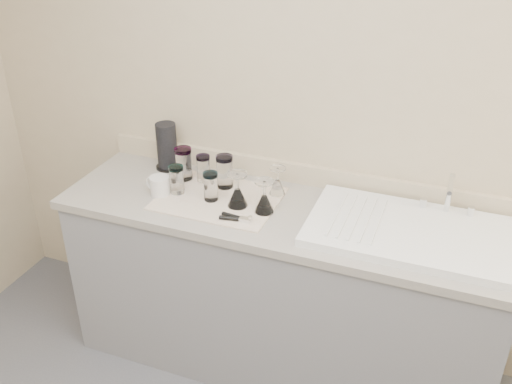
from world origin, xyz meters
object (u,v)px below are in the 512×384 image
at_px(sink_unit, 407,231).
at_px(goblet_front_left, 238,195).
at_px(tumbler_cyan, 203,168).
at_px(white_mug, 159,186).
at_px(tumbler_purple, 225,171).
at_px(paper_towel_roll, 167,147).
at_px(tumbler_magenta, 177,179).
at_px(tumbler_lavender, 211,186).
at_px(tumbler_teal, 184,163).
at_px(goblet_back_right, 277,185).
at_px(can_opener, 236,218).
at_px(goblet_front_right, 264,201).

bearing_deg(sink_unit, goblet_front_left, -176.57).
height_order(tumbler_cyan, white_mug, tumbler_cyan).
xyz_separation_m(tumbler_purple, paper_towel_roll, (-0.36, 0.10, 0.03)).
relative_size(tumbler_magenta, tumbler_lavender, 1.00).
bearing_deg(tumbler_cyan, tumbler_teal, -170.45).
height_order(goblet_front_left, paper_towel_roll, paper_towel_roll).
height_order(goblet_back_right, paper_towel_roll, paper_towel_roll).
relative_size(goblet_back_right, can_opener, 0.93).
bearing_deg(goblet_front_left, can_opener, -70.22).
bearing_deg(paper_towel_roll, goblet_front_left, -26.43).
bearing_deg(tumbler_teal, tumbler_magenta, -76.24).
relative_size(tumbler_lavender, goblet_front_left, 0.84).
relative_size(tumbler_lavender, white_mug, 1.01).
height_order(white_mug, paper_towel_roll, paper_towel_roll).
bearing_deg(tumbler_teal, goblet_front_left, -23.28).
height_order(tumbler_magenta, goblet_front_right, goblet_front_right).
relative_size(tumbler_purple, can_opener, 1.11).
bearing_deg(white_mug, tumbler_magenta, 28.08).
bearing_deg(goblet_front_left, white_mug, -175.94).
height_order(goblet_front_left, goblet_front_right, goblet_front_left).
relative_size(can_opener, paper_towel_roll, 0.60).
bearing_deg(tumbler_cyan, sink_unit, -6.88).
bearing_deg(tumbler_magenta, tumbler_lavender, -1.39).
relative_size(tumbler_purple, paper_towel_roll, 0.67).
xyz_separation_m(white_mug, paper_towel_roll, (-0.10, 0.27, 0.07)).
relative_size(tumbler_teal, goblet_front_left, 1.00).
relative_size(tumbler_lavender, goblet_front_right, 0.89).
height_order(tumbler_lavender, goblet_front_left, goblet_front_left).
distance_m(goblet_front_left, can_opener, 0.13).
relative_size(sink_unit, goblet_back_right, 6.07).
height_order(goblet_front_right, can_opener, goblet_front_right).
xyz_separation_m(goblet_front_left, can_opener, (0.04, -0.12, -0.05)).
height_order(tumbler_cyan, tumbler_lavender, tumbler_lavender).
height_order(tumbler_magenta, white_mug, tumbler_magenta).
bearing_deg(can_opener, white_mug, 168.07).
distance_m(tumbler_purple, paper_towel_roll, 0.38).
xyz_separation_m(tumbler_purple, goblet_back_right, (0.26, 0.03, -0.04)).
distance_m(goblet_front_right, can_opener, 0.15).
relative_size(tumbler_cyan, tumbler_magenta, 0.97).
distance_m(tumbler_purple, white_mug, 0.31).
bearing_deg(tumbler_teal, paper_towel_roll, 146.57).
bearing_deg(can_opener, tumbler_magenta, 159.96).
bearing_deg(tumbler_cyan, tumbler_lavender, -54.33).
distance_m(tumbler_purple, tumbler_magenta, 0.23).
xyz_separation_m(tumbler_lavender, goblet_front_right, (0.27, -0.01, -0.02)).
xyz_separation_m(sink_unit, can_opener, (-0.71, -0.16, -0.00)).
height_order(tumbler_teal, goblet_back_right, tumbler_teal).
relative_size(sink_unit, goblet_front_left, 5.02).
height_order(tumbler_purple, goblet_front_left, goblet_front_left).
distance_m(tumbler_purple, goblet_back_right, 0.26).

